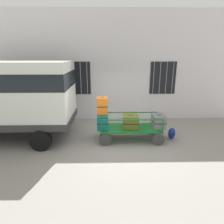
# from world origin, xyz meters

# --- Properties ---
(ground_plane) EXTENTS (40.00, 40.00, 0.00)m
(ground_plane) POSITION_xyz_m (0.00, 0.00, 0.00)
(ground_plane) COLOR gray
(building_wall) EXTENTS (12.00, 0.38, 5.00)m
(building_wall) POSITION_xyz_m (0.00, 2.69, 2.50)
(building_wall) COLOR silver
(building_wall) RESTS_ON ground
(van) EXTENTS (4.98, 2.22, 2.85)m
(van) POSITION_xyz_m (-4.20, 0.30, 1.75)
(van) COLOR silver
(van) RESTS_ON ground
(luggage_cart) EXTENTS (2.31, 1.07, 0.48)m
(luggage_cart) POSITION_xyz_m (0.44, 0.05, 0.39)
(luggage_cart) COLOR #146023
(luggage_cart) RESTS_ON ground
(cart_railing) EXTENTS (2.18, 0.93, 0.47)m
(cart_railing) POSITION_xyz_m (0.44, 0.05, 0.86)
(cart_railing) COLOR #146023
(cart_railing) RESTS_ON luggage_cart
(suitcase_left_bottom) EXTENTS (0.43, 0.81, 0.53)m
(suitcase_left_bottom) POSITION_xyz_m (-0.59, 0.09, 0.74)
(suitcase_left_bottom) COLOR #0F5960
(suitcase_left_bottom) RESTS_ON luggage_cart
(suitcase_left_middle) EXTENTS (0.40, 0.38, 0.61)m
(suitcase_left_middle) POSITION_xyz_m (-0.59, 0.05, 1.32)
(suitcase_left_middle) COLOR orange
(suitcase_left_middle) RESTS_ON suitcase_left_bottom
(suitcase_midleft_bottom) EXTENTS (0.63, 0.66, 0.47)m
(suitcase_midleft_bottom) POSITION_xyz_m (0.44, 0.06, 0.71)
(suitcase_midleft_bottom) COLOR #4C5119
(suitcase_midleft_bottom) RESTS_ON luggage_cart
(suitcase_center_bottom) EXTENTS (0.44, 0.64, 0.47)m
(suitcase_center_bottom) POSITION_xyz_m (1.47, 0.07, 0.72)
(suitcase_center_bottom) COLOR slate
(suitcase_center_bottom) RESTS_ON luggage_cart
(backpack) EXTENTS (0.27, 0.22, 0.44)m
(backpack) POSITION_xyz_m (2.01, 0.07, 0.22)
(backpack) COLOR navy
(backpack) RESTS_ON ground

